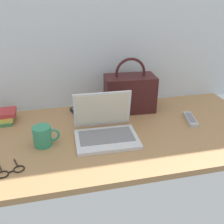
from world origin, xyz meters
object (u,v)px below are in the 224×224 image
remote_control_near (190,119)px  eyeglasses (11,171)px  handbag (130,92)px  laptop (105,128)px  remote_control_far (78,113)px  coffee_mug (43,136)px

remote_control_near → eyeglasses: (-0.95, -0.24, -0.01)m
eyeglasses → handbag: handbag is taller
handbag → laptop: bearing=-127.0°
handbag → remote_control_near: bearing=-36.6°
remote_control_far → laptop: bearing=-68.4°
remote_control_far → handbag: size_ratio=0.50×
remote_control_far → eyeglasses: (-0.33, -0.46, -0.01)m
coffee_mug → eyeglasses: (-0.13, -0.18, -0.05)m
coffee_mug → handbag: handbag is taller
laptop → eyeglasses: (-0.44, -0.19, -0.04)m
laptop → handbag: size_ratio=0.95×
remote_control_far → eyeglasses: size_ratio=1.29×
handbag → eyeglasses: bearing=-144.2°
remote_control_near → laptop: bearing=-173.8°
laptop → coffee_mug: bearing=-177.8°
laptop → remote_control_near: (0.51, 0.06, -0.03)m
laptop → coffee_mug: (-0.31, -0.01, 0.00)m
coffee_mug → eyeglasses: size_ratio=0.99×
coffee_mug → remote_control_near: size_ratio=0.77×
laptop → coffee_mug: size_ratio=2.47×
laptop → eyeglasses: laptop is taller
eyeglasses → remote_control_far: bearing=54.6°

